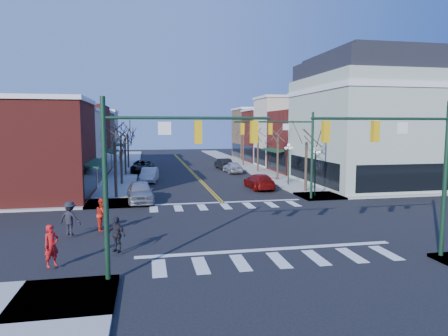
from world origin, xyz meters
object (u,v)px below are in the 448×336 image
lamppost_midblock (289,157)px  car_right_far (224,164)px  victorian_corner (368,120)px  pedestrian_dark_b (70,218)px  car_left_far (142,167)px  car_left_mid (149,175)px  car_right_near (259,181)px  pedestrian_red_a (51,246)px  car_right_mid (233,167)px  pedestrian_dark_a (117,234)px  pedestrian_red_b (103,214)px  lamppost_corner (315,163)px  car_left_near (140,192)px

lamppost_midblock → car_right_far: (-3.40, 16.96, -2.21)m
victorian_corner → pedestrian_dark_b: 30.98m
victorian_corner → car_left_far: size_ratio=2.41×
pedestrian_dark_b → car_right_far: bearing=-92.5°
car_left_mid → car_left_far: bearing=102.3°
victorian_corner → car_right_near: 13.13m
car_right_far → pedestrian_red_a: 40.23m
victorian_corner → car_right_mid: victorian_corner is taller
car_left_mid → car_right_far: bearing=54.2°
car_left_mid → car_right_far: size_ratio=1.02×
victorian_corner → car_left_far: victorian_corner is taller
car_left_mid → pedestrian_dark_a: size_ratio=2.75×
car_right_near → pedestrian_dark_b: pedestrian_dark_b is taller
lamppost_midblock → pedestrian_dark_a: bearing=-129.2°
pedestrian_red_a → pedestrian_red_b: pedestrian_red_b is taller
car_right_mid → lamppost_midblock: bearing=101.6°
car_right_far → car_right_near: bearing=85.3°
lamppost_midblock → car_right_near: lamppost_midblock is taller
car_right_near → pedestrian_dark_b: (-14.80, -14.30, 0.35)m
lamppost_midblock → car_left_mid: lamppost_midblock is taller
pedestrian_red_b → pedestrian_dark_a: pedestrian_red_b is taller
car_left_far → pedestrian_red_b: pedestrian_red_b is taller
car_right_near → pedestrian_red_a: size_ratio=2.81×
victorian_corner → pedestrian_red_b: (-24.86, -14.37, -5.57)m
pedestrian_red_b → pedestrian_dark_a: size_ratio=1.10×
pedestrian_red_a → lamppost_corner: bearing=-5.9°
victorian_corner → pedestrian_dark_b: victorian_corner is taller
car_left_near → car_left_mid: car_left_near is taller
pedestrian_red_b → car_left_near: bearing=-15.5°
lamppost_midblock → pedestrian_dark_a: (-15.50, -18.99, -1.96)m
victorian_corner → car_right_mid: bearing=132.7°
lamppost_midblock → pedestrian_dark_b: lamppost_midblock is taller
car_left_mid → car_right_mid: 12.29m
lamppost_midblock → pedestrian_red_a: (-18.06, -20.50, -1.91)m
lamppost_corner → car_right_mid: lamppost_corner is taller
car_left_mid → car_right_near: car_left_mid is taller
lamppost_midblock → car_left_far: bearing=135.4°
car_right_far → car_right_mid: bearing=87.8°
car_right_mid → car_right_far: bearing=-90.9°
car_right_mid → pedestrian_red_b: size_ratio=2.37×
lamppost_midblock → car_left_far: lamppost_midblock is taller
car_right_mid → pedestrian_dark_a: size_ratio=2.62×
pedestrian_dark_b → car_left_near: bearing=-88.4°
car_right_mid → pedestrian_dark_b: size_ratio=2.38×
car_left_mid → car_right_far: (10.39, 11.23, -0.01)m
car_left_near → car_left_mid: size_ratio=1.07×
lamppost_corner → car_right_far: lamppost_corner is taller
lamppost_midblock → car_left_mid: bearing=157.4°
car_left_near → car_right_mid: 21.16m
car_left_near → pedestrian_dark_a: (-0.90, -13.11, 0.15)m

